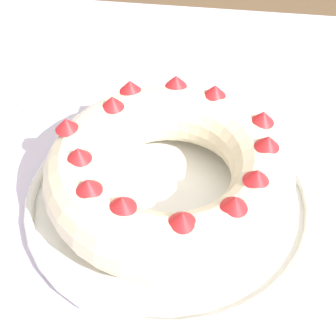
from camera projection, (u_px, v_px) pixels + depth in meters
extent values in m
cube|color=silver|center=(169.00, 209.00, 0.60)|extent=(1.18, 1.06, 0.03)
cylinder|color=white|center=(168.00, 196.00, 0.59)|extent=(0.34, 0.34, 0.01)
torus|color=white|center=(168.00, 192.00, 0.59)|extent=(0.36, 0.36, 0.01)
torus|color=beige|center=(168.00, 168.00, 0.55)|extent=(0.29, 0.29, 0.07)
cone|color=red|center=(268.00, 142.00, 0.52)|extent=(0.04, 0.04, 0.02)
cone|color=red|center=(263.00, 117.00, 0.55)|extent=(0.03, 0.03, 0.02)
cone|color=red|center=(215.00, 90.00, 0.59)|extent=(0.04, 0.04, 0.02)
cone|color=red|center=(176.00, 81.00, 0.61)|extent=(0.03, 0.03, 0.02)
cone|color=red|center=(130.00, 86.00, 0.60)|extent=(0.04, 0.04, 0.02)
cone|color=red|center=(112.00, 102.00, 0.58)|extent=(0.04, 0.04, 0.02)
cone|color=red|center=(66.00, 124.00, 0.55)|extent=(0.04, 0.04, 0.02)
cone|color=red|center=(78.00, 153.00, 0.51)|extent=(0.04, 0.04, 0.02)
cone|color=red|center=(88.00, 185.00, 0.48)|extent=(0.04, 0.04, 0.02)
cone|color=red|center=(122.00, 202.00, 0.46)|extent=(0.03, 0.03, 0.02)
cone|color=red|center=(182.00, 218.00, 0.45)|extent=(0.04, 0.04, 0.02)
cone|color=red|center=(235.00, 202.00, 0.46)|extent=(0.03, 0.03, 0.02)
cone|color=red|center=(257.00, 175.00, 0.49)|extent=(0.04, 0.04, 0.02)
cube|color=silver|center=(14.00, 124.00, 0.69)|extent=(0.02, 0.11, 0.00)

